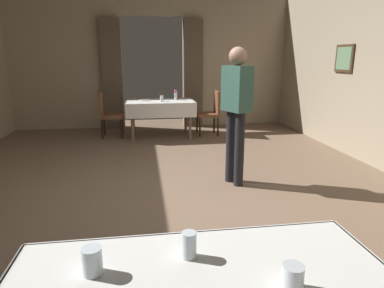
{
  "coord_description": "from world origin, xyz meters",
  "views": [
    {
      "loc": [
        -0.25,
        -3.7,
        1.59
      ],
      "look_at": [
        0.33,
        0.26,
        0.55
      ],
      "focal_mm": 30.91,
      "sensor_mm": 36.0,
      "label": 1
    }
  ],
  "objects": [
    {
      "name": "glass_near_c",
      "position": [
        -0.08,
        -2.44,
        0.81
      ],
      "size": [
        0.07,
        0.07,
        0.12
      ],
      "primitive_type": "cylinder",
      "color": "silver",
      "rests_on": "dining_table_near"
    },
    {
      "name": "flower_vase_mid",
      "position": [
        0.42,
        3.12,
        0.86
      ],
      "size": [
        0.07,
        0.07,
        0.21
      ],
      "color": "silver",
      "rests_on": "dining_table_mid"
    },
    {
      "name": "chair_mid_right",
      "position": [
        1.16,
        3.06,
        0.52
      ],
      "size": [
        0.44,
        0.44,
        0.93
      ],
      "color": "black",
      "rests_on": "ground"
    },
    {
      "name": "dining_table_mid",
      "position": [
        0.09,
        3.04,
        0.65
      ],
      "size": [
        1.37,
        0.92,
        0.75
      ],
      "color": "#7A604C",
      "rests_on": "ground"
    },
    {
      "name": "chair_mid_left",
      "position": [
        -0.98,
        3.15,
        0.52
      ],
      "size": [
        0.44,
        0.44,
        0.93
      ],
      "color": "black",
      "rests_on": "ground"
    },
    {
      "name": "person_waiter_by_doorway",
      "position": [
        0.89,
        0.25,
        1.02
      ],
      "size": [
        0.34,
        0.42,
        1.72
      ],
      "color": "black",
      "rests_on": "ground"
    },
    {
      "name": "wall_back",
      "position": [
        0.0,
        4.18,
        1.51
      ],
      "size": [
        6.4,
        0.27,
        3.0
      ],
      "color": "tan",
      "rests_on": "ground"
    },
    {
      "name": "glass_near_b",
      "position": [
        0.27,
        -2.7,
        0.8
      ],
      "size": [
        0.08,
        0.08,
        0.1
      ],
      "primitive_type": "cylinder",
      "color": "silver",
      "rests_on": "dining_table_near"
    },
    {
      "name": "glass_mid_c",
      "position": [
        0.11,
        2.88,
        0.81
      ],
      "size": [
        0.07,
        0.07,
        0.12
      ],
      "primitive_type": "cylinder",
      "color": "silver",
      "rests_on": "dining_table_mid"
    },
    {
      "name": "plate_mid_b",
      "position": [
        -0.23,
        3.12,
        0.76
      ],
      "size": [
        0.24,
        0.24,
        0.01
      ],
      "primitive_type": "cylinder",
      "color": "white",
      "rests_on": "dining_table_mid"
    },
    {
      "name": "plate_mid_d",
      "position": [
        0.22,
        3.32,
        0.76
      ],
      "size": [
        0.18,
        0.18,
        0.01
      ],
      "primitive_type": "cylinder",
      "color": "white",
      "rests_on": "dining_table_mid"
    },
    {
      "name": "glass_near_a",
      "position": [
        -0.48,
        -2.5,
        0.81
      ],
      "size": [
        0.08,
        0.08,
        0.11
      ],
      "primitive_type": "cylinder",
      "color": "silver",
      "rests_on": "dining_table_near"
    },
    {
      "name": "ground",
      "position": [
        0.0,
        0.0,
        0.0
      ],
      "size": [
        10.08,
        10.08,
        0.0
      ],
      "primitive_type": "plane",
      "color": "#7A604C"
    }
  ]
}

